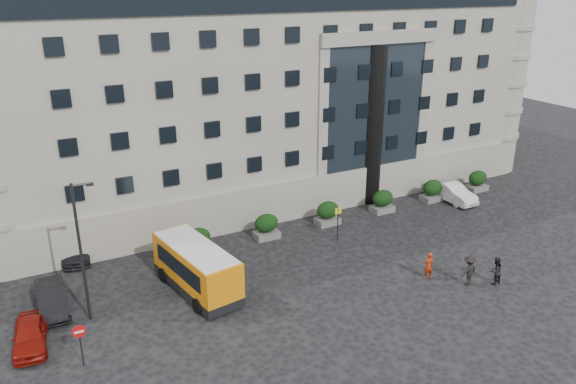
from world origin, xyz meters
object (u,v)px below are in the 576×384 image
(bus_stop_sign, at_px, (338,218))
(parked_car_b, at_px, (52,299))
(hedge_d, at_px, (383,201))
(parked_car_d, at_px, (72,239))
(no_entry_sign, at_px, (80,337))
(hedge_b, at_px, (266,226))
(pedestrian_a, at_px, (429,266))
(hedge_a, at_px, (198,241))
(hedge_e, at_px, (432,190))
(street_lamp, at_px, (81,248))
(pedestrian_c, at_px, (469,270))
(minibus, at_px, (196,267))
(parked_car_c, at_px, (76,249))
(pedestrian_b, at_px, (496,271))
(hedge_c, at_px, (328,213))
(parked_car_a, at_px, (30,335))
(hedge_f, at_px, (477,181))
(white_taxi, at_px, (452,192))

(bus_stop_sign, height_order, parked_car_b, bus_stop_sign)
(hedge_d, relative_size, parked_car_d, 0.42)
(bus_stop_sign, relative_size, no_entry_sign, 1.09)
(hedge_b, height_order, pedestrian_a, hedge_b)
(hedge_a, bearing_deg, hedge_e, 0.00)
(hedge_a, distance_m, street_lamp, 9.89)
(street_lamp, bearing_deg, pedestrian_c, -18.32)
(hedge_e, height_order, no_entry_sign, no_entry_sign)
(minibus, bearing_deg, parked_car_d, 111.84)
(hedge_e, bearing_deg, parked_car_d, 169.79)
(pedestrian_a, xyz_separation_m, pedestrian_c, (1.66, -1.73, 0.08))
(no_entry_sign, bearing_deg, pedestrian_c, -7.61)
(hedge_a, xyz_separation_m, parked_car_c, (-7.50, 3.22, -0.29))
(minibus, xyz_separation_m, pedestrian_a, (13.25, -5.43, -0.71))
(parked_car_d, relative_size, pedestrian_b, 2.49)
(hedge_a, distance_m, hedge_d, 15.60)
(hedge_a, distance_m, parked_car_c, 8.17)
(hedge_b, relative_size, parked_car_b, 0.41)
(parked_car_c, relative_size, pedestrian_a, 2.45)
(hedge_d, bearing_deg, minibus, -164.99)
(hedge_b, bearing_deg, street_lamp, -159.93)
(pedestrian_c, bearing_deg, hedge_b, -63.96)
(hedge_c, height_order, street_lamp, street_lamp)
(parked_car_b, height_order, pedestrian_c, pedestrian_c)
(hedge_a, bearing_deg, no_entry_sign, -135.52)
(bus_stop_sign, bearing_deg, street_lamp, -173.46)
(pedestrian_b, bearing_deg, parked_car_a, -19.44)
(parked_car_d, bearing_deg, minibus, -57.41)
(hedge_f, bearing_deg, hedge_d, 180.00)
(hedge_a, relative_size, pedestrian_b, 1.05)
(white_taxi, bearing_deg, parked_car_b, -177.21)
(hedge_b, bearing_deg, white_taxi, -2.69)
(street_lamp, relative_size, pedestrian_a, 4.49)
(hedge_f, bearing_deg, pedestrian_b, -131.97)
(hedge_f, relative_size, no_entry_sign, 0.79)
(minibus, bearing_deg, white_taxi, 0.16)
(white_taxi, bearing_deg, bus_stop_sign, -171.95)
(hedge_d, bearing_deg, hedge_e, 0.00)
(hedge_c, bearing_deg, parked_car_d, 164.11)
(hedge_f, height_order, parked_car_b, hedge_f)
(pedestrian_b, relative_size, pedestrian_c, 0.91)
(parked_car_a, bearing_deg, pedestrian_b, -7.49)
(street_lamp, distance_m, pedestrian_c, 22.54)
(hedge_d, distance_m, street_lamp, 24.27)
(pedestrian_a, bearing_deg, hedge_f, -132.46)
(hedge_f, bearing_deg, pedestrian_a, -145.12)
(hedge_f, height_order, pedestrian_a, hedge_f)
(street_lamp, relative_size, no_entry_sign, 3.45)
(hedge_e, distance_m, hedge_f, 5.20)
(pedestrian_b, bearing_deg, hedge_d, -99.02)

